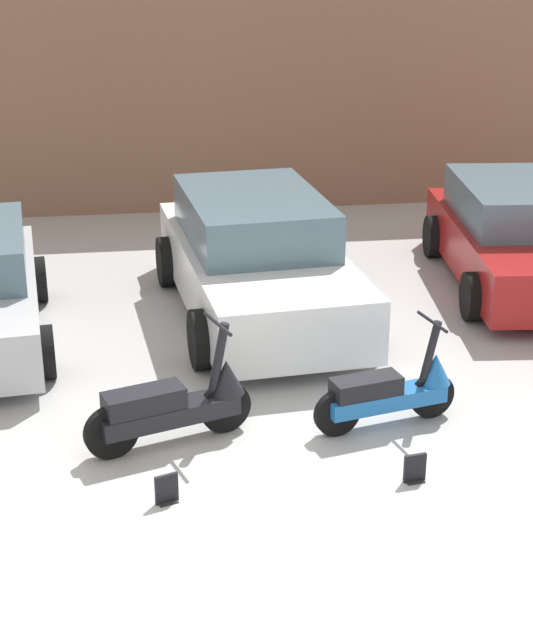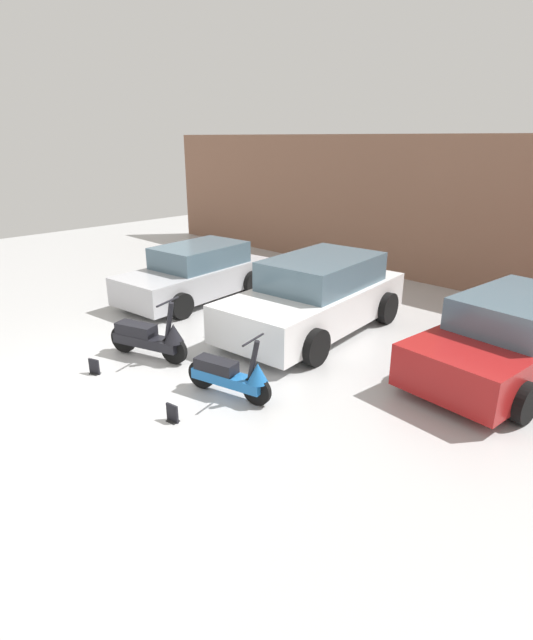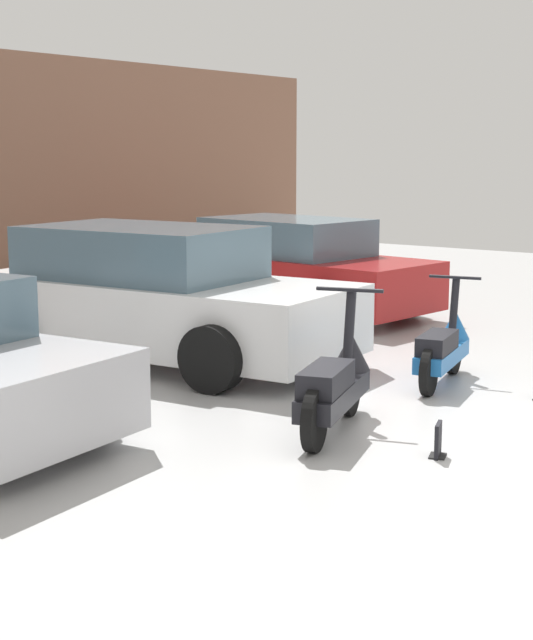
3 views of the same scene
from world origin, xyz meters
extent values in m
plane|color=#B2B2B2|center=(0.00, 0.00, 0.00)|extent=(28.00, 28.00, 0.00)
cube|color=#845B47|center=(0.00, 9.04, 1.87)|extent=(19.60, 0.12, 3.73)
cylinder|color=black|center=(-0.06, 1.37, 0.25)|extent=(0.50, 0.24, 0.50)
cylinder|color=black|center=(-1.11, 1.02, 0.25)|extent=(0.50, 0.24, 0.50)
cube|color=black|center=(-0.59, 1.19, 0.31)|extent=(1.33, 0.70, 0.17)
cube|color=black|center=(-0.81, 1.12, 0.50)|extent=(0.78, 0.51, 0.20)
cylinder|color=black|center=(-0.12, 1.35, 0.75)|extent=(0.24, 0.15, 0.71)
cylinder|color=black|center=(-0.12, 1.35, 1.10)|extent=(0.22, 0.56, 0.03)
cone|color=black|center=(-0.05, 1.37, 0.56)|extent=(0.42, 0.42, 0.33)
cylinder|color=black|center=(1.94, 1.38, 0.23)|extent=(0.46, 0.18, 0.45)
cylinder|color=black|center=(0.96, 1.15, 0.23)|extent=(0.46, 0.18, 0.45)
cube|color=#1E66B2|center=(1.45, 1.27, 0.28)|extent=(1.21, 0.54, 0.16)
cube|color=black|center=(1.24, 1.22, 0.45)|extent=(0.71, 0.41, 0.18)
cylinder|color=black|center=(1.89, 1.37, 0.68)|extent=(0.22, 0.12, 0.64)
cylinder|color=black|center=(1.89, 1.37, 1.00)|extent=(0.15, 0.52, 0.03)
cone|color=#1E66B2|center=(1.96, 1.39, 0.51)|extent=(0.37, 0.37, 0.30)
cylinder|color=black|center=(-1.82, 2.80, 0.29)|extent=(0.26, 0.59, 0.57)
cylinder|color=black|center=(-2.06, 5.11, 0.29)|extent=(0.26, 0.59, 0.57)
cube|color=white|center=(0.62, 4.24, 0.54)|extent=(2.19, 4.43, 0.71)
cube|color=slate|center=(0.60, 4.50, 1.17)|extent=(1.79, 2.54, 0.56)
cylinder|color=black|center=(1.67, 3.01, 0.33)|extent=(0.29, 0.67, 0.65)
cylinder|color=black|center=(-0.17, 2.83, 0.33)|extent=(0.29, 0.67, 0.65)
cylinder|color=black|center=(1.41, 5.65, 0.33)|extent=(0.29, 0.67, 0.65)
cylinder|color=black|center=(-0.43, 5.47, 0.33)|extent=(0.29, 0.67, 0.65)
cube|color=maroon|center=(4.11, 4.87, 0.49)|extent=(2.00, 4.04, 0.65)
cube|color=slate|center=(4.13, 5.10, 1.07)|extent=(1.64, 2.31, 0.51)
cylinder|color=black|center=(3.15, 3.75, 0.30)|extent=(0.26, 0.61, 0.59)
cylinder|color=black|center=(3.39, 6.15, 0.30)|extent=(0.26, 0.61, 0.59)
cube|color=black|center=(-0.66, 0.21, 0.01)|extent=(0.19, 0.17, 0.01)
cube|color=black|center=(-0.66, 0.21, 0.13)|extent=(0.20, 0.10, 0.26)
cube|color=black|center=(1.46, 0.25, 0.01)|extent=(0.18, 0.14, 0.01)
cube|color=black|center=(1.46, 0.25, 0.13)|extent=(0.20, 0.06, 0.26)
camera|label=1|loc=(-0.78, -6.78, 4.46)|focal=55.00mm
camera|label=2|loc=(6.53, -3.05, 3.65)|focal=28.00mm
camera|label=3|loc=(-7.04, -3.03, 2.25)|focal=55.00mm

